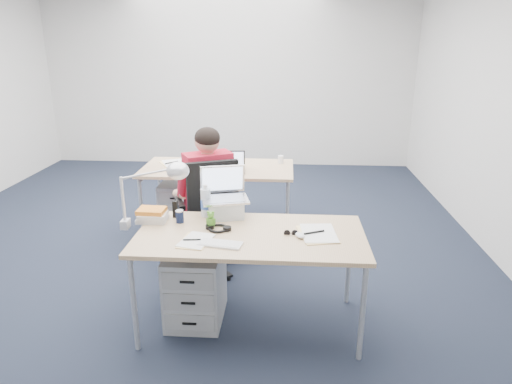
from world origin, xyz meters
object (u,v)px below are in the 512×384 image
office_chair (210,238)px  seated_person (204,196)px  water_bottle (206,200)px  sunglasses (291,233)px  desk_lamp (144,194)px  can_koozie (180,216)px  dark_laptop (230,162)px  headphones (218,228)px  book_stack (152,215)px  drawer_pedestal_far (181,205)px  silver_laptop (225,193)px  bear_figurine (211,220)px  wireless_keyboard (220,244)px  computer_mouse (300,235)px  far_cup (281,159)px  cordless_phone (175,209)px  drawer_pedestal_near (196,285)px  desk_far (218,171)px  desk_near (250,240)px

office_chair → seated_person: (-0.07, 0.17, 0.35)m
seated_person → water_bottle: 0.74m
sunglasses → desk_lamp: desk_lamp is taller
can_koozie → dark_laptop: bearing=81.5°
headphones → can_koozie: (-0.31, 0.12, 0.03)m
book_stack → can_koozie: bearing=-3.5°
drawer_pedestal_far → silver_laptop: (0.70, -1.43, 0.64)m
seated_person → bear_figurine: seated_person is taller
wireless_keyboard → silver_laptop: bearing=104.0°
wireless_keyboard → book_stack: size_ratio=1.34×
computer_mouse → far_cup: (-0.17, 1.98, 0.03)m
dark_laptop → headphones: bearing=-91.7°
cordless_phone → drawer_pedestal_near: bearing=-42.9°
water_bottle → bear_figurine: water_bottle is taller
bear_figurine → desk_lamp: (-0.46, -0.04, 0.19)m
desk_lamp → far_cup: bearing=65.8°
desk_lamp → silver_laptop: bearing=29.9°
drawer_pedestal_near → headphones: size_ratio=2.89×
wireless_keyboard → drawer_pedestal_near: bearing=143.6°
desk_lamp → can_koozie: bearing=34.0°
silver_laptop → sunglasses: silver_laptop is taller
desk_far → book_stack: 1.57m
drawer_pedestal_far → sunglasses: (1.20, -1.75, 0.47)m
desk_lamp → headphones: bearing=3.6°
desk_near → desk_far: bearing=105.8°
drawer_pedestal_near → headphones: bearing=1.1°
can_koozie → seated_person: bearing=88.2°
drawer_pedestal_far → far_cup: bearing=9.7°
office_chair → headphones: 0.93m
cordless_phone → bear_figurine: bearing=-23.9°
headphones → dark_laptop: size_ratio=0.64×
water_bottle → dark_laptop: water_bottle is taller
silver_laptop → can_koozie: silver_laptop is taller
silver_laptop → desk_far: bearing=86.5°
headphones → dark_laptop: (-0.10, 1.50, 0.09)m
silver_laptop → bear_figurine: 0.28m
silver_laptop → book_stack: silver_laptop is taller
sunglasses → water_bottle: bearing=151.6°
desk_near → drawer_pedestal_far: bearing=117.6°
computer_mouse → wireless_keyboard: bearing=173.2°
desk_near → office_chair: (-0.44, 0.85, -0.38)m
can_koozie → water_bottle: size_ratio=0.38×
computer_mouse → dark_laptop: size_ratio=0.31×
drawer_pedestal_near → bear_figurine: size_ratio=4.17×
wireless_keyboard → bear_figurine: bearing=121.2°
dark_laptop → far_cup: (0.51, 0.38, -0.07)m
headphones → silver_laptop: bearing=96.6°
cordless_phone → far_cup: bearing=72.6°
drawer_pedestal_far → sunglasses: 2.17m
desk_near → desk_lamp: 0.81m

